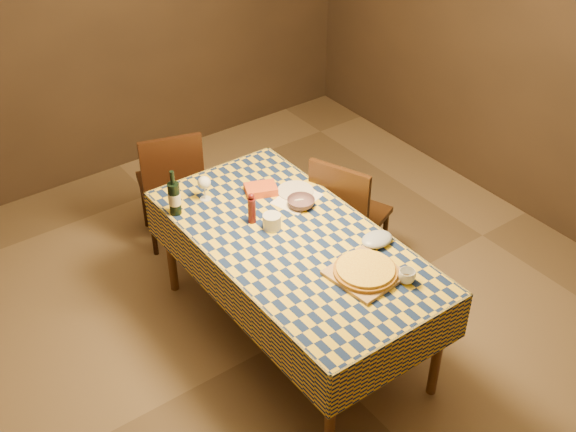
% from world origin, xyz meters
% --- Properties ---
extents(room, '(5.00, 5.10, 2.70)m').
position_xyz_m(room, '(0.00, 0.00, 1.35)').
color(room, brown).
rests_on(room, ground).
extents(dining_table, '(0.94, 1.84, 0.77)m').
position_xyz_m(dining_table, '(0.00, 0.00, 0.69)').
color(dining_table, brown).
rests_on(dining_table, ground).
extents(cutting_board, '(0.37, 0.37, 0.02)m').
position_xyz_m(cutting_board, '(0.12, -0.48, 0.78)').
color(cutting_board, '#A27E4C').
rests_on(cutting_board, dining_table).
extents(pizza, '(0.35, 0.35, 0.03)m').
position_xyz_m(pizza, '(0.12, -0.48, 0.81)').
color(pizza, '#966019').
rests_on(pizza, cutting_board).
extents(pepper_mill, '(0.05, 0.05, 0.20)m').
position_xyz_m(pepper_mill, '(-0.10, 0.27, 0.86)').
color(pepper_mill, '#501213').
rests_on(pepper_mill, dining_table).
extents(bowl, '(0.18, 0.18, 0.05)m').
position_xyz_m(bowl, '(0.23, 0.23, 0.80)').
color(bowl, '#5B434C').
rests_on(bowl, dining_table).
extents(wine_glass, '(0.08, 0.08, 0.16)m').
position_xyz_m(wine_glass, '(-0.20, 0.63, 0.89)').
color(wine_glass, silver).
rests_on(wine_glass, dining_table).
extents(wine_bottle, '(0.07, 0.07, 0.29)m').
position_xyz_m(wine_bottle, '(-0.41, 0.61, 0.88)').
color(wine_bottle, black).
rests_on(wine_bottle, dining_table).
extents(deli_tub, '(0.14, 0.14, 0.09)m').
position_xyz_m(deli_tub, '(-0.04, 0.16, 0.81)').
color(deli_tub, silver).
rests_on(deli_tub, dining_table).
extents(takeout_container, '(0.23, 0.19, 0.05)m').
position_xyz_m(takeout_container, '(0.12, 0.49, 0.79)').
color(takeout_container, '#C8491A').
rests_on(takeout_container, dining_table).
extents(white_plate, '(0.23, 0.23, 0.01)m').
position_xyz_m(white_plate, '(0.29, 0.37, 0.78)').
color(white_plate, silver).
rests_on(white_plate, dining_table).
extents(tumbler, '(0.12, 0.12, 0.07)m').
position_xyz_m(tumbler, '(0.26, -0.65, 0.81)').
color(tumbler, silver).
rests_on(tumbler, dining_table).
extents(flour_patch, '(0.33, 0.28, 0.00)m').
position_xyz_m(flour_patch, '(0.25, 0.30, 0.77)').
color(flour_patch, white).
rests_on(flour_patch, dining_table).
extents(flour_bag, '(0.20, 0.15, 0.06)m').
position_xyz_m(flour_bag, '(0.35, -0.31, 0.80)').
color(flour_bag, '#92A2BC').
rests_on(flour_bag, dining_table).
extents(chair_far, '(0.53, 0.53, 0.93)m').
position_xyz_m(chair_far, '(-0.11, 1.28, 0.52)').
color(chair_far, black).
rests_on(chair_far, ground).
extents(chair_right, '(0.56, 0.55, 0.93)m').
position_xyz_m(chair_right, '(0.63, 0.28, 0.52)').
color(chair_right, black).
rests_on(chair_right, ground).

